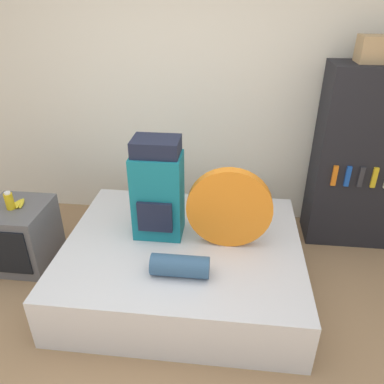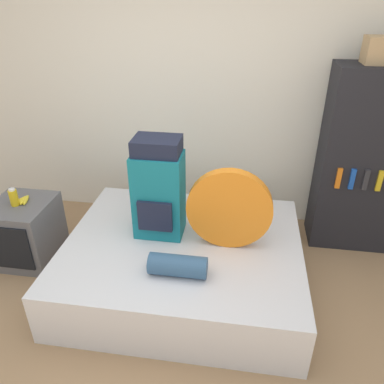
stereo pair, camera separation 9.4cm
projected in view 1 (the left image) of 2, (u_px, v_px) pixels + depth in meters
ground_plane at (159, 373)px, 2.41m from camera, size 16.00×16.00×0.00m
wall_back at (194, 94)px, 3.55m from camera, size 8.00×0.05×2.60m
bed at (183, 262)px, 3.06m from camera, size 1.85×1.55×0.42m
backpack at (158, 190)px, 2.88m from camera, size 0.38×0.31×0.81m
tent_bag at (229, 208)px, 2.78m from camera, size 0.64×0.08×0.64m
sleeping_roll at (180, 266)px, 2.58m from camera, size 0.41×0.15×0.15m
television at (22, 235)px, 3.27m from camera, size 0.50×0.55×0.57m
canister at (9, 201)px, 3.08m from camera, size 0.07×0.07×0.16m
banana_bunch at (19, 203)px, 3.17m from camera, size 0.12×0.16×0.03m
bookshelf at (363, 159)px, 3.36m from camera, size 0.83×0.42×1.66m
cardboard_box at (383, 49)px, 2.92m from camera, size 0.38×0.21×0.20m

